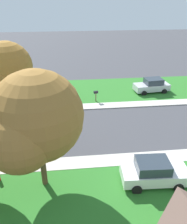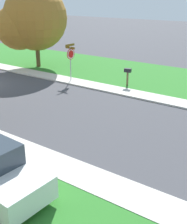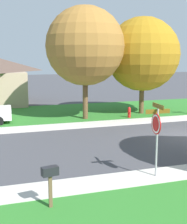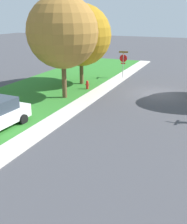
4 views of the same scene
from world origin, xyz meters
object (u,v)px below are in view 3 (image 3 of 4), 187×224
(tree_across_right, at_px, (143,57))
(mailbox, at_px, (50,177))
(tree_sidewalk_far, at_px, (87,49))
(fire_hydrant, at_px, (129,112))
(stop_sign_far_corner, at_px, (157,128))

(tree_across_right, height_order, mailbox, tree_across_right)
(tree_sidewalk_far, distance_m, mailbox, 14.28)
(fire_hydrant, xyz_separation_m, mailbox, (-11.91, 7.89, 0.57))
(stop_sign_far_corner, xyz_separation_m, tree_across_right, (12.30, -5.60, 2.46))
(tree_across_right, bearing_deg, stop_sign_far_corner, 155.54)
(stop_sign_far_corner, distance_m, tree_sidewalk_far, 11.99)
(tree_sidewalk_far, bearing_deg, mailbox, 158.59)
(stop_sign_far_corner, bearing_deg, fire_hydrant, -19.54)
(stop_sign_far_corner, distance_m, fire_hydrant, 11.44)
(fire_hydrant, bearing_deg, tree_sidewalk_far, 72.95)
(stop_sign_far_corner, relative_size, tree_sidewalk_far, 0.36)
(stop_sign_far_corner, relative_size, mailbox, 2.11)
(tree_across_right, xyz_separation_m, mailbox, (-13.52, 9.69, -3.34))
(tree_across_right, height_order, fire_hydrant, tree_across_right)
(fire_hydrant, height_order, mailbox, mailbox)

